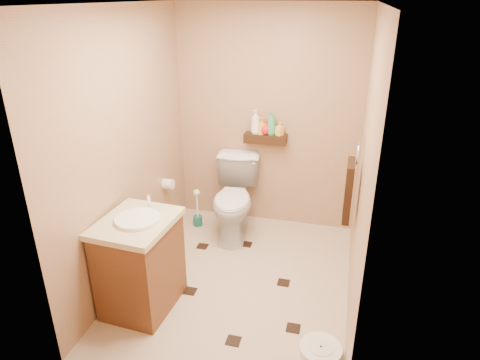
# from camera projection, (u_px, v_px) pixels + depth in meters

# --- Properties ---
(ground) EXTENTS (2.50, 2.50, 0.00)m
(ground) POSITION_uv_depth(u_px,v_px,m) (238.00, 280.00, 4.00)
(ground) COLOR #BDAA8A
(ground) RESTS_ON ground
(wall_back) EXTENTS (2.00, 0.04, 2.40)m
(wall_back) POSITION_uv_depth(u_px,v_px,m) (267.00, 121.00, 4.62)
(wall_back) COLOR tan
(wall_back) RESTS_ON ground
(wall_front) EXTENTS (2.00, 0.04, 2.40)m
(wall_front) POSITION_uv_depth(u_px,v_px,m) (181.00, 238.00, 2.41)
(wall_front) COLOR tan
(wall_front) RESTS_ON ground
(wall_left) EXTENTS (0.04, 2.50, 2.40)m
(wall_left) POSITION_uv_depth(u_px,v_px,m) (128.00, 150.00, 3.74)
(wall_left) COLOR tan
(wall_left) RESTS_ON ground
(wall_right) EXTENTS (0.04, 2.50, 2.40)m
(wall_right) POSITION_uv_depth(u_px,v_px,m) (363.00, 172.00, 3.29)
(wall_right) COLOR tan
(wall_right) RESTS_ON ground
(ceiling) EXTENTS (2.00, 2.50, 0.02)m
(ceiling) POSITION_uv_depth(u_px,v_px,m) (237.00, 3.00, 3.03)
(ceiling) COLOR silver
(ceiling) RESTS_ON wall_back
(wall_shelf) EXTENTS (0.46, 0.14, 0.10)m
(wall_shelf) POSITION_uv_depth(u_px,v_px,m) (265.00, 139.00, 4.62)
(wall_shelf) COLOR #371E0F
(wall_shelf) RESTS_ON wall_back
(floor_accents) EXTENTS (1.21, 1.48, 0.01)m
(floor_accents) POSITION_uv_depth(u_px,v_px,m) (240.00, 284.00, 3.94)
(floor_accents) COLOR black
(floor_accents) RESTS_ON ground
(toilet) EXTENTS (0.58, 0.88, 0.84)m
(toilet) POSITION_uv_depth(u_px,v_px,m) (234.00, 199.00, 4.62)
(toilet) COLOR white
(toilet) RESTS_ON ground
(vanity) EXTENTS (0.60, 0.71, 0.95)m
(vanity) POSITION_uv_depth(u_px,v_px,m) (140.00, 263.00, 3.53)
(vanity) COLOR brown
(vanity) RESTS_ON ground
(bathroom_scale) EXTENTS (0.34, 0.34, 0.06)m
(bathroom_scale) POSITION_uv_depth(u_px,v_px,m) (321.00, 350.00, 3.18)
(bathroom_scale) COLOR white
(bathroom_scale) RESTS_ON ground
(toilet_brush) EXTENTS (0.10, 0.10, 0.45)m
(toilet_brush) POSITION_uv_depth(u_px,v_px,m) (197.00, 213.00, 4.89)
(toilet_brush) COLOR #175C56
(toilet_brush) RESTS_ON ground
(towel_ring) EXTENTS (0.12, 0.30, 0.76)m
(towel_ring) POSITION_uv_depth(u_px,v_px,m) (349.00, 188.00, 3.63)
(towel_ring) COLOR silver
(towel_ring) RESTS_ON wall_right
(toilet_paper) EXTENTS (0.12, 0.11, 0.12)m
(toilet_paper) POSITION_uv_depth(u_px,v_px,m) (168.00, 184.00, 4.55)
(toilet_paper) COLOR white
(toilet_paper) RESTS_ON wall_left
(bottle_a) EXTENTS (0.14, 0.14, 0.26)m
(bottle_a) POSITION_uv_depth(u_px,v_px,m) (256.00, 122.00, 4.58)
(bottle_a) COLOR white
(bottle_a) RESTS_ON wall_shelf
(bottle_b) EXTENTS (0.11, 0.11, 0.18)m
(bottle_b) POSITION_uv_depth(u_px,v_px,m) (262.00, 126.00, 4.58)
(bottle_b) COLOR yellow
(bottle_b) RESTS_ON wall_shelf
(bottle_c) EXTENTS (0.16, 0.16, 0.16)m
(bottle_c) POSITION_uv_depth(u_px,v_px,m) (266.00, 127.00, 4.57)
(bottle_c) COLOR red
(bottle_c) RESTS_ON wall_shelf
(bottle_d) EXTENTS (0.14, 0.14, 0.25)m
(bottle_d) POSITION_uv_depth(u_px,v_px,m) (271.00, 123.00, 4.54)
(bottle_d) COLOR #39AD69
(bottle_d) RESTS_ON wall_shelf
(bottle_e) EXTENTS (0.09, 0.09, 0.15)m
(bottle_e) POSITION_uv_depth(u_px,v_px,m) (280.00, 129.00, 4.54)
(bottle_e) COLOR #FFC854
(bottle_e) RESTS_ON wall_shelf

